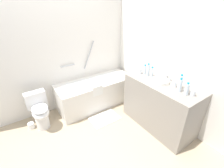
# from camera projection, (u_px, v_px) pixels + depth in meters

# --- Properties ---
(ground_plane) EXTENTS (4.13, 4.13, 0.00)m
(ground_plane) POSITION_uv_depth(u_px,v_px,m) (92.00, 145.00, 2.52)
(ground_plane) COLOR tan
(wall_back_tiled) EXTENTS (3.53, 0.10, 2.37)m
(wall_back_tiled) POSITION_uv_depth(u_px,v_px,m) (55.00, 54.00, 2.98)
(wall_back_tiled) COLOR white
(wall_back_tiled) RESTS_ON ground_plane
(wall_right_mirror) EXTENTS (0.10, 3.06, 2.37)m
(wall_right_mirror) POSITION_uv_depth(u_px,v_px,m) (167.00, 58.00, 2.78)
(wall_right_mirror) COLOR white
(wall_right_mirror) RESTS_ON ground_plane
(bathtub) EXTENTS (1.69, 0.67, 1.37)m
(bathtub) POSITION_uv_depth(u_px,v_px,m) (96.00, 92.00, 3.43)
(bathtub) COLOR white
(bathtub) RESTS_ON ground_plane
(toilet) EXTENTS (0.35, 0.50, 0.68)m
(toilet) POSITION_uv_depth(u_px,v_px,m) (40.00, 111.00, 2.75)
(toilet) COLOR white
(toilet) RESTS_ON ground_plane
(vanity_counter) EXTENTS (0.60, 1.29, 0.89)m
(vanity_counter) POSITION_uv_depth(u_px,v_px,m) (160.00, 105.00, 2.76)
(vanity_counter) COLOR gray
(vanity_counter) RESTS_ON ground_plane
(sink_basin) EXTENTS (0.29, 0.29, 0.05)m
(sink_basin) POSITION_uv_depth(u_px,v_px,m) (160.00, 81.00, 2.56)
(sink_basin) COLOR white
(sink_basin) RESTS_ON vanity_counter
(sink_faucet) EXTENTS (0.13, 0.15, 0.08)m
(sink_faucet) POSITION_uv_depth(u_px,v_px,m) (167.00, 78.00, 2.65)
(sink_faucet) COLOR #B7B7BC
(sink_faucet) RESTS_ON vanity_counter
(water_bottle_0) EXTENTS (0.06, 0.06, 0.22)m
(water_bottle_0) POSITION_uv_depth(u_px,v_px,m) (180.00, 85.00, 2.25)
(water_bottle_0) COLOR silver
(water_bottle_0) RESTS_ON vanity_counter
(water_bottle_1) EXTENTS (0.06, 0.06, 0.24)m
(water_bottle_1) POSITION_uv_depth(u_px,v_px,m) (148.00, 70.00, 2.76)
(water_bottle_1) COLOR silver
(water_bottle_1) RESTS_ON vanity_counter
(water_bottle_2) EXTENTS (0.07, 0.07, 0.19)m
(water_bottle_2) POSITION_uv_depth(u_px,v_px,m) (152.00, 72.00, 2.74)
(water_bottle_2) COLOR silver
(water_bottle_2) RESTS_ON vanity_counter
(water_bottle_3) EXTENTS (0.06, 0.06, 0.24)m
(water_bottle_3) POSITION_uv_depth(u_px,v_px,m) (180.00, 82.00, 2.33)
(water_bottle_3) COLOR silver
(water_bottle_3) RESTS_ON vanity_counter
(water_bottle_4) EXTENTS (0.06, 0.06, 0.19)m
(water_bottle_4) POSITION_uv_depth(u_px,v_px,m) (187.00, 89.00, 2.18)
(water_bottle_4) COLOR silver
(water_bottle_4) RESTS_ON vanity_counter
(water_bottle_5) EXTENTS (0.06, 0.06, 0.18)m
(water_bottle_5) POSITION_uv_depth(u_px,v_px,m) (145.00, 70.00, 2.84)
(water_bottle_5) COLOR silver
(water_bottle_5) RESTS_ON vanity_counter
(drinking_glass_0) EXTENTS (0.07, 0.07, 0.10)m
(drinking_glass_0) POSITION_uv_depth(u_px,v_px,m) (140.00, 71.00, 2.88)
(drinking_glass_0) COLOR white
(drinking_glass_0) RESTS_ON vanity_counter
(drinking_glass_1) EXTENTS (0.07, 0.07, 0.08)m
(drinking_glass_1) POSITION_uv_depth(u_px,v_px,m) (193.00, 93.00, 2.18)
(drinking_glass_1) COLOR white
(drinking_glass_1) RESTS_ON vanity_counter
(drinking_glass_2) EXTENTS (0.06, 0.06, 0.10)m
(drinking_glass_2) POSITION_uv_depth(u_px,v_px,m) (187.00, 89.00, 2.27)
(drinking_glass_2) COLOR white
(drinking_glass_2) RESTS_ON vanity_counter
(drinking_glass_3) EXTENTS (0.06, 0.06, 0.09)m
(drinking_glass_3) POSITION_uv_depth(u_px,v_px,m) (174.00, 84.00, 2.41)
(drinking_glass_3) COLOR white
(drinking_glass_3) RESTS_ON vanity_counter
(bath_mat) EXTENTS (0.56, 0.38, 0.01)m
(bath_mat) POSITION_uv_depth(u_px,v_px,m) (105.00, 118.00, 3.09)
(bath_mat) COLOR white
(bath_mat) RESTS_ON ground_plane
(toilet_paper_roll) EXTENTS (0.11, 0.11, 0.11)m
(toilet_paper_roll) POSITION_uv_depth(u_px,v_px,m) (31.00, 126.00, 2.83)
(toilet_paper_roll) COLOR white
(toilet_paper_roll) RESTS_ON ground_plane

